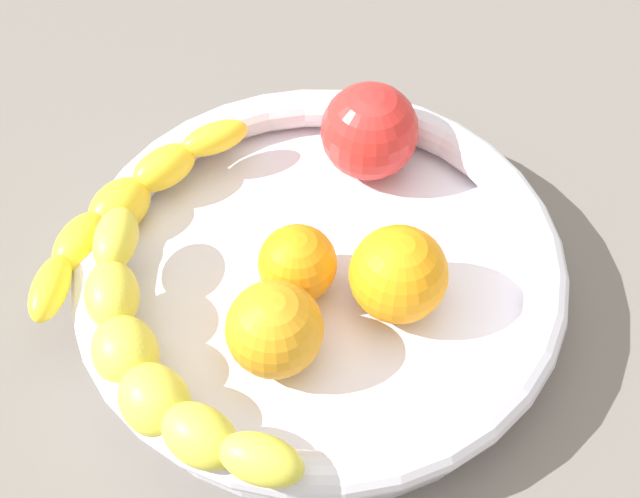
% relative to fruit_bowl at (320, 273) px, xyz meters
% --- Properties ---
extents(kitchen_counter, '(1.20, 1.20, 0.03)m').
position_rel_fruit_bowl_xyz_m(kitchen_counter, '(0.00, 0.00, -0.04)').
color(kitchen_counter, '#68615B').
rests_on(kitchen_counter, ground).
extents(fruit_bowl, '(0.33, 0.33, 0.05)m').
position_rel_fruit_bowl_xyz_m(fruit_bowl, '(0.00, 0.00, 0.00)').
color(fruit_bowl, silver).
rests_on(fruit_bowl, kitchen_counter).
extents(banana_draped_left, '(0.21, 0.13, 0.05)m').
position_rel_fruit_bowl_xyz_m(banana_draped_left, '(-0.08, 0.10, 0.03)').
color(banana_draped_left, yellow).
rests_on(banana_draped_left, fruit_bowl).
extents(banana_draped_right, '(0.17, 0.15, 0.04)m').
position_rel_fruit_bowl_xyz_m(banana_draped_right, '(0.05, 0.13, 0.02)').
color(banana_draped_right, yellow).
rests_on(banana_draped_right, fruit_bowl).
extents(orange_front, '(0.06, 0.06, 0.06)m').
position_rel_fruit_bowl_xyz_m(orange_front, '(-0.06, 0.03, 0.03)').
color(orange_front, orange).
rests_on(orange_front, fruit_bowl).
extents(orange_mid_left, '(0.05, 0.05, 0.05)m').
position_rel_fruit_bowl_xyz_m(orange_mid_left, '(-0.01, 0.02, 0.02)').
color(orange_mid_left, orange).
rests_on(orange_mid_left, fruit_bowl).
extents(orange_mid_right, '(0.06, 0.06, 0.06)m').
position_rel_fruit_bowl_xyz_m(orange_mid_right, '(-0.03, -0.05, 0.03)').
color(orange_mid_right, orange).
rests_on(orange_mid_right, fruit_bowl).
extents(tomato_red, '(0.07, 0.07, 0.07)m').
position_rel_fruit_bowl_xyz_m(tomato_red, '(0.10, -0.04, 0.03)').
color(tomato_red, red).
rests_on(tomato_red, fruit_bowl).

